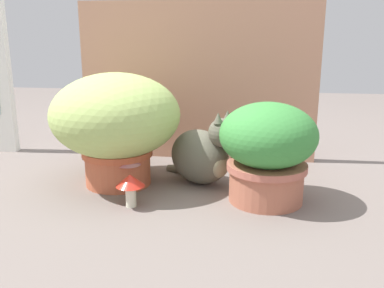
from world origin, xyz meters
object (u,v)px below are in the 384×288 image
mushroom_ornament_pink (128,165)px  mushroom_ornament_red (130,183)px  cat (203,155)px  leafy_planter (268,149)px  grass_planter (116,121)px

mushroom_ornament_pink → mushroom_ornament_red: mushroom_ornament_pink is taller
cat → mushroom_ornament_pink: bearing=-155.3°
cat → mushroom_ornament_pink: cat is taller
leafy_planter → mushroom_ornament_red: bearing=-165.7°
grass_planter → leafy_planter: 0.59m
grass_planter → mushroom_ornament_red: bearing=-62.5°
grass_planter → leafy_planter: grass_planter is taller
mushroom_ornament_pink → grass_planter: bearing=130.3°
leafy_planter → mushroom_ornament_pink: leafy_planter is taller
leafy_planter → mushroom_ornament_pink: (-0.51, 0.02, -0.09)m
leafy_planter → cat: size_ratio=1.07×
mushroom_ornament_red → cat: bearing=49.7°
leafy_planter → mushroom_ornament_red: 0.50m
grass_planter → cat: (0.34, 0.05, -0.14)m
mushroom_ornament_pink → mushroom_ornament_red: (0.05, -0.14, -0.02)m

